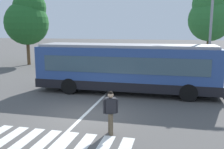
{
  "coord_description": "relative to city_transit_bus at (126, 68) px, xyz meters",
  "views": [
    {
      "loc": [
        3.99,
        -10.82,
        4.07
      ],
      "look_at": [
        0.45,
        3.87,
        1.3
      ],
      "focal_mm": 40.94,
      "sensor_mm": 36.0,
      "label": 1
    }
  ],
  "objects": [
    {
      "name": "parked_car_silver",
      "position": [
        -2.02,
        9.39,
        -0.82
      ],
      "size": [
        2.05,
        4.59,
        1.35
      ],
      "color": "black",
      "rests_on": "ground_plane"
    },
    {
      "name": "city_transit_bus",
      "position": [
        0.0,
        0.0,
        0.0
      ],
      "size": [
        11.36,
        2.7,
        3.06
      ],
      "color": "black",
      "rests_on": "ground_plane"
    },
    {
      "name": "parked_car_white",
      "position": [
        0.85,
        9.52,
        -0.82
      ],
      "size": [
        1.89,
        4.51,
        1.35
      ],
      "color": "black",
      "rests_on": "ground_plane"
    },
    {
      "name": "parked_car_champagne",
      "position": [
        -4.59,
        9.97,
        -0.82
      ],
      "size": [
        2.0,
        4.56,
        1.35
      ],
      "color": "black",
      "rests_on": "ground_plane"
    },
    {
      "name": "lane_center_line",
      "position": [
        -1.12,
        -2.78,
        -1.58
      ],
      "size": [
        0.16,
        24.0,
        0.01
      ],
      "primitive_type": "cube",
      "color": "silver",
      "rests_on": "ground_plane"
    },
    {
      "name": "crosswalk_painted_stripes",
      "position": [
        -1.2,
        -8.01,
        -1.58
      ],
      "size": [
        5.6,
        2.61,
        0.01
      ],
      "color": "silver",
      "rests_on": "ground_plane"
    },
    {
      "name": "background_tree_left",
      "position": [
        -12.76,
        9.86,
        3.47
      ],
      "size": [
        4.74,
        4.74,
        8.01
      ],
      "color": "brown",
      "rests_on": "ground_plane"
    },
    {
      "name": "background_tree_right",
      "position": [
        6.42,
        13.8,
        3.79
      ],
      "size": [
        4.55,
        4.55,
        8.21
      ],
      "color": "brown",
      "rests_on": "ground_plane"
    },
    {
      "name": "pedestrian_crossing_street",
      "position": [
        0.6,
        -6.51,
        -0.62
      ],
      "size": [
        0.55,
        0.4,
        1.72
      ],
      "color": "brown",
      "rests_on": "ground_plane"
    },
    {
      "name": "twin_arm_street_lamp",
      "position": [
        5.65,
        6.21,
        3.72
      ],
      "size": [
        4.52,
        0.32,
        8.56
      ],
      "color": "#939399",
      "rests_on": "ground_plane"
    },
    {
      "name": "ground_plane",
      "position": [
        -1.14,
        -4.78,
        -1.59
      ],
      "size": [
        160.0,
        160.0,
        0.0
      ],
      "primitive_type": "plane",
      "color": "#514F4C"
    }
  ]
}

